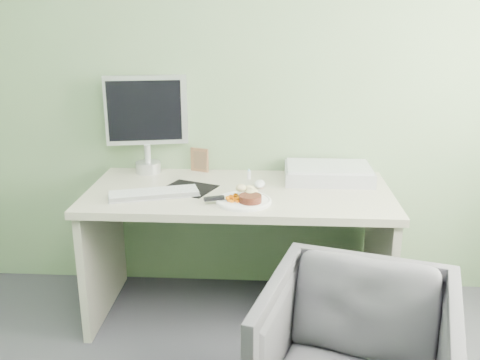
# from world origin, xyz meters

# --- Properties ---
(wall_back) EXTENTS (3.50, 0.00, 3.50)m
(wall_back) POSITION_xyz_m (0.00, 2.00, 1.35)
(wall_back) COLOR gray
(wall_back) RESTS_ON floor
(desk) EXTENTS (1.60, 0.75, 0.73)m
(desk) POSITION_xyz_m (0.00, 1.62, 0.55)
(desk) COLOR beige
(desk) RESTS_ON floor
(plate) EXTENTS (0.27, 0.27, 0.01)m
(plate) POSITION_xyz_m (0.04, 1.43, 0.74)
(plate) COLOR white
(plate) RESTS_ON desk
(steak) EXTENTS (0.13, 0.13, 0.04)m
(steak) POSITION_xyz_m (0.07, 1.40, 0.76)
(steak) COLOR black
(steak) RESTS_ON plate
(potato_pile) EXTENTS (0.11, 0.08, 0.06)m
(potato_pile) POSITION_xyz_m (0.06, 1.49, 0.78)
(potato_pile) COLOR tan
(potato_pile) RESTS_ON plate
(carrot_heap) EXTENTS (0.07, 0.07, 0.04)m
(carrot_heap) POSITION_xyz_m (-0.02, 1.42, 0.76)
(carrot_heap) COLOR orange
(carrot_heap) RESTS_ON plate
(steak_knife) EXTENTS (0.25, 0.12, 0.02)m
(steak_knife) POSITION_xyz_m (-0.07, 1.43, 0.76)
(steak_knife) COLOR silver
(steak_knife) RESTS_ON plate
(mousepad) EXTENTS (0.32, 0.31, 0.00)m
(mousepad) POSITION_xyz_m (-0.27, 1.63, 0.73)
(mousepad) COLOR black
(mousepad) RESTS_ON desk
(keyboard) EXTENTS (0.47, 0.26, 0.02)m
(keyboard) POSITION_xyz_m (-0.43, 1.50, 0.75)
(keyboard) COLOR white
(keyboard) RESTS_ON desk
(computer_mouse) EXTENTS (0.06, 0.11, 0.04)m
(computer_mouse) POSITION_xyz_m (0.11, 1.68, 0.75)
(computer_mouse) COLOR white
(computer_mouse) RESTS_ON desk
(photo_frame) EXTENTS (0.11, 0.05, 0.14)m
(photo_frame) POSITION_xyz_m (-0.25, 1.96, 0.80)
(photo_frame) COLOR brown
(photo_frame) RESTS_ON desk
(eyedrop_bottle) EXTENTS (0.02, 0.02, 0.06)m
(eyedrop_bottle) POSITION_xyz_m (0.04, 1.82, 0.76)
(eyedrop_bottle) COLOR white
(eyedrop_bottle) RESTS_ON desk
(scanner) EXTENTS (0.48, 0.32, 0.07)m
(scanner) POSITION_xyz_m (0.49, 1.83, 0.77)
(scanner) COLOR #A6A7AD
(scanner) RESTS_ON desk
(monitor) EXTENTS (0.47, 0.16, 0.56)m
(monitor) POSITION_xyz_m (-0.55, 1.94, 1.05)
(monitor) COLOR silver
(monitor) RESTS_ON desk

